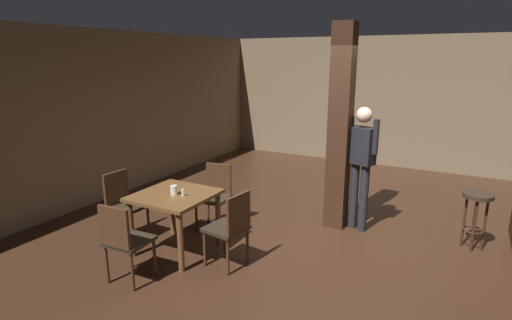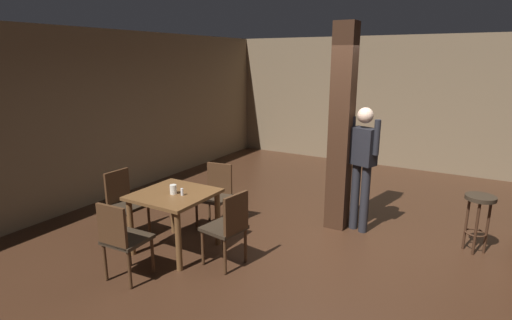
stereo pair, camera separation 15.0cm
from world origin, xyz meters
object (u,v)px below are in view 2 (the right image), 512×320
(chair_north, at_px, (216,192))
(salt_shaker, at_px, (182,192))
(dining_table, at_px, (174,203))
(chair_south, at_px, (122,237))
(napkin_cup, at_px, (173,189))
(standing_person, at_px, (362,161))
(chair_west, at_px, (124,200))
(chair_east, at_px, (229,225))
(bar_stool_near, at_px, (479,210))

(chair_north, bearing_deg, salt_shaker, -81.32)
(dining_table, bearing_deg, chair_south, -89.62)
(chair_south, relative_size, salt_shaker, 10.15)
(napkin_cup, distance_m, salt_shaker, 0.13)
(salt_shaker, distance_m, standing_person, 2.42)
(dining_table, bearing_deg, salt_shaker, -7.01)
(chair_west, distance_m, chair_east, 1.65)
(salt_shaker, bearing_deg, chair_north, 98.68)
(chair_east, height_order, bar_stool_near, chair_east)
(chair_west, xyz_separation_m, chair_east, (1.65, 0.03, 0.00))
(chair_west, height_order, standing_person, standing_person)
(bar_stool_near, bearing_deg, napkin_cup, -149.91)
(salt_shaker, xyz_separation_m, bar_stool_near, (3.09, 1.85, -0.24))
(chair_south, relative_size, chair_east, 1.00)
(chair_north, xyz_separation_m, napkin_cup, (0.01, -0.88, 0.30))
(chair_south, bearing_deg, salt_shaker, 80.06)
(chair_west, relative_size, chair_south, 1.00)
(napkin_cup, distance_m, bar_stool_near, 3.73)
(chair_south, relative_size, bar_stool_near, 1.22)
(salt_shaker, bearing_deg, napkin_cup, -174.12)
(dining_table, relative_size, chair_north, 1.00)
(chair_west, bearing_deg, dining_table, 2.43)
(dining_table, height_order, chair_west, chair_west)
(dining_table, bearing_deg, chair_north, 88.83)
(napkin_cup, xyz_separation_m, standing_person, (1.78, 1.76, 0.20))
(standing_person, bearing_deg, chair_south, -125.03)
(chair_north, distance_m, standing_person, 2.06)
(chair_west, height_order, salt_shaker, chair_west)
(chair_west, distance_m, chair_north, 1.23)
(chair_west, bearing_deg, chair_east, 1.01)
(chair_south, height_order, standing_person, standing_person)
(bar_stool_near, bearing_deg, chair_north, -162.95)
(dining_table, xyz_separation_m, standing_person, (1.81, 1.73, 0.39))
(napkin_cup, relative_size, bar_stool_near, 0.16)
(chair_east, distance_m, bar_stool_near, 3.05)
(chair_east, distance_m, salt_shaker, 0.72)
(salt_shaker, bearing_deg, standing_person, 46.57)
(standing_person, height_order, bar_stool_near, standing_person)
(standing_person, bearing_deg, chair_north, -153.59)
(salt_shaker, bearing_deg, chair_west, -178.99)
(dining_table, xyz_separation_m, napkin_cup, (0.02, -0.03, 0.19))
(dining_table, distance_m, standing_person, 2.53)
(chair_south, xyz_separation_m, salt_shaker, (0.14, 0.82, 0.29))
(chair_east, bearing_deg, chair_west, -178.99)
(chair_south, distance_m, chair_east, 1.15)
(dining_table, relative_size, napkin_cup, 7.71)
(chair_east, xyz_separation_m, chair_north, (-0.79, 0.85, 0.00))
(chair_west, xyz_separation_m, chair_north, (0.86, 0.88, 0.00))
(chair_south, bearing_deg, standing_person, 54.97)
(chair_west, bearing_deg, chair_south, -43.21)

